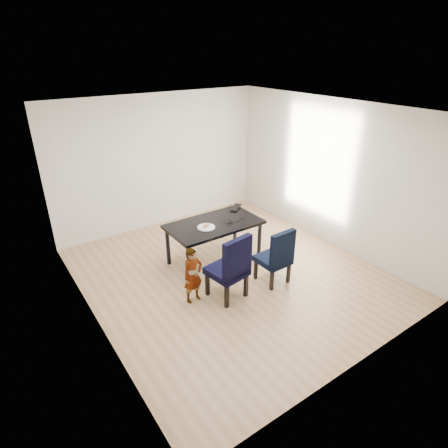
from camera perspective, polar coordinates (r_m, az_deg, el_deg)
floor at (r=6.42m, az=1.02°, el=-7.53°), size 4.50×5.00×0.01m
ceiling at (r=5.44m, az=1.26°, el=17.13°), size 4.50×5.00×0.01m
wall_back at (r=7.85m, az=-9.74°, el=9.31°), size 4.50×0.01×2.70m
wall_front at (r=4.25m, az=21.42°, el=-6.92°), size 4.50×0.01×2.70m
wall_left at (r=4.94m, az=-20.63°, el=-2.03°), size 0.01×5.00×2.70m
wall_right at (r=7.27m, az=15.84°, el=7.39°), size 0.01×5.00×2.70m
dining_table at (r=6.58m, az=-1.49°, el=-2.80°), size 1.60×0.90×0.75m
chair_left at (r=5.61m, az=0.42°, el=-6.37°), size 0.59×0.61×1.07m
chair_right at (r=6.04m, az=7.48°, el=-4.70°), size 0.48×0.49×0.97m
child at (r=5.58m, az=-4.76°, el=-7.79°), size 0.34×0.24×0.89m
plate at (r=6.25m, az=-2.73°, el=-0.50°), size 0.39×0.39×0.02m
sandwich at (r=6.24m, az=-2.73°, el=-0.20°), size 0.14×0.10×0.05m
laptop at (r=7.01m, az=1.42°, el=2.58°), size 0.42×0.39×0.03m
cable_tangle at (r=6.38m, az=1.03°, el=0.03°), size 0.19×0.19×0.01m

